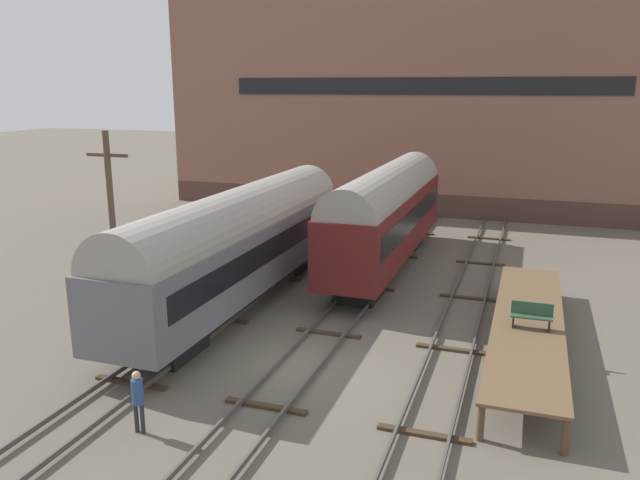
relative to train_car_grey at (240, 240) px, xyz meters
name	(u,v)px	position (x,y,z in m)	size (l,w,h in m)	color
ground_plane	(301,366)	(4.73, -5.16, -2.90)	(200.00, 200.00, 0.00)	#60594C
track_left	(180,345)	(0.00, -5.16, -2.75)	(2.60, 60.00, 0.26)	#4C4742
track_middle	(301,363)	(4.73, -5.16, -2.75)	(2.60, 60.00, 0.26)	#4C4742
track_right	(440,383)	(9.46, -5.16, -2.75)	(2.60, 60.00, 0.26)	#4C4742
train_car_grey	(240,240)	(0.00, 0.00, 0.00)	(3.12, 17.82, 5.13)	black
train_car_maroon	(387,211)	(4.73, 7.50, 0.17)	(2.95, 15.92, 5.38)	black
station_platform	(528,322)	(11.99, -1.16, -1.84)	(2.44, 13.74, 1.15)	brown
bench	(532,315)	(12.08, -1.95, -1.26)	(1.40, 0.40, 0.91)	#2D4C33
person_worker	(138,396)	(1.98, -10.54, -1.78)	(0.32, 0.32, 1.83)	#282833
utility_pole	(113,227)	(-3.58, -3.81, 1.13)	(1.80, 0.24, 7.73)	#473828
warehouse_building	(432,97)	(3.57, 28.37, 5.62)	(39.81, 13.64, 17.02)	#4F342A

